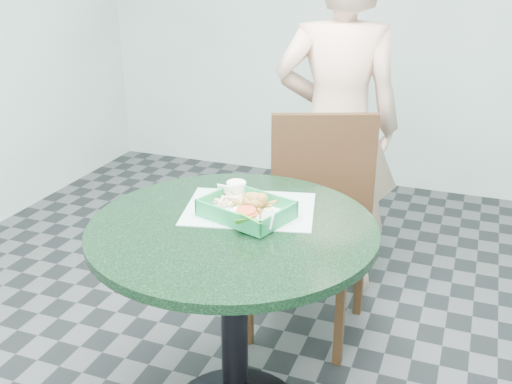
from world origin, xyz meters
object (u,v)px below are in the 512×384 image
(diner_person, at_px, (338,116))
(sauce_ramekin, at_px, (225,194))
(cafe_table, at_px, (234,277))
(dining_chair, at_px, (315,210))
(crab_sandwich, at_px, (254,208))
(food_basket, at_px, (246,218))

(diner_person, relative_size, sauce_ramekin, 25.60)
(diner_person, height_order, sauce_ramekin, diner_person)
(cafe_table, xyz_separation_m, diner_person, (0.07, 1.07, 0.28))
(dining_chair, distance_m, diner_person, 0.48)
(dining_chair, xyz_separation_m, crab_sandwich, (-0.03, -0.63, 0.27))
(dining_chair, distance_m, food_basket, 0.69)
(diner_person, relative_size, crab_sandwich, 14.73)
(food_basket, bearing_deg, diner_person, 86.85)
(cafe_table, bearing_deg, food_basket, 73.65)
(cafe_table, relative_size, food_basket, 3.40)
(food_basket, distance_m, sauce_ramekin, 0.15)
(cafe_table, relative_size, crab_sandwich, 7.86)
(crab_sandwich, bearing_deg, dining_chair, 86.89)
(cafe_table, distance_m, sauce_ramekin, 0.28)
(diner_person, relative_size, food_basket, 6.37)
(food_basket, xyz_separation_m, sauce_ramekin, (-0.11, 0.08, 0.04))
(crab_sandwich, distance_m, sauce_ramekin, 0.15)
(dining_chair, height_order, sauce_ramekin, dining_chair)
(dining_chair, distance_m, crab_sandwich, 0.69)
(diner_person, xyz_separation_m, sauce_ramekin, (-0.17, -0.91, -0.06))
(diner_person, height_order, food_basket, diner_person)
(cafe_table, xyz_separation_m, dining_chair, (0.08, 0.71, -0.05))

